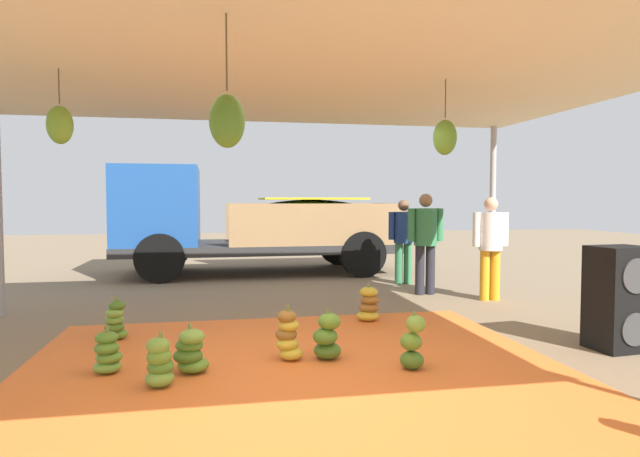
{
  "coord_description": "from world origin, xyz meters",
  "views": [
    {
      "loc": [
        -0.71,
        -4.95,
        1.65
      ],
      "look_at": [
        0.68,
        2.43,
        1.27
      ],
      "focal_mm": 29.85,
      "sensor_mm": 36.0,
      "label": 1
    }
  ],
  "objects_px": {
    "banana_bunch_5": "(159,363)",
    "banana_bunch_0": "(191,352)",
    "banana_bunch_6": "(108,354)",
    "banana_bunch_4": "(369,305)",
    "banana_bunch_8": "(288,336)",
    "cargo_truck_main": "(247,221)",
    "banana_bunch_2": "(327,338)",
    "worker_1": "(490,240)",
    "worker_2": "(425,236)",
    "worker_0": "(403,235)",
    "banana_bunch_3": "(413,344)",
    "banana_bunch_7": "(116,321)",
    "speaker_stack": "(619,298)"
  },
  "relations": [
    {
      "from": "banana_bunch_5",
      "to": "banana_bunch_0",
      "type": "bearing_deg",
      "value": 53.96
    },
    {
      "from": "banana_bunch_0",
      "to": "banana_bunch_6",
      "type": "xyz_separation_m",
      "value": [
        -0.78,
        0.14,
        -0.01
      ]
    },
    {
      "from": "banana_bunch_4",
      "to": "banana_bunch_5",
      "type": "xyz_separation_m",
      "value": [
        -2.54,
        -2.18,
        -0.01
      ]
    },
    {
      "from": "banana_bunch_8",
      "to": "banana_bunch_5",
      "type": "bearing_deg",
      "value": -153.71
    },
    {
      "from": "banana_bunch_8",
      "to": "cargo_truck_main",
      "type": "xyz_separation_m",
      "value": [
        -0.07,
        6.83,
        0.94
      ]
    },
    {
      "from": "banana_bunch_5",
      "to": "banana_bunch_8",
      "type": "relative_size",
      "value": 0.86
    },
    {
      "from": "banana_bunch_2",
      "to": "worker_1",
      "type": "xyz_separation_m",
      "value": [
        3.33,
        2.78,
        0.77
      ]
    },
    {
      "from": "worker_2",
      "to": "banana_bunch_2",
      "type": "bearing_deg",
      "value": -125.27
    },
    {
      "from": "cargo_truck_main",
      "to": "worker_0",
      "type": "relative_size",
      "value": 3.75
    },
    {
      "from": "banana_bunch_3",
      "to": "worker_2",
      "type": "distance_m",
      "value": 4.39
    },
    {
      "from": "banana_bunch_0",
      "to": "worker_1",
      "type": "bearing_deg",
      "value": 32.16
    },
    {
      "from": "cargo_truck_main",
      "to": "worker_0",
      "type": "xyz_separation_m",
      "value": [
        2.97,
        -2.19,
        -0.21
      ]
    },
    {
      "from": "banana_bunch_0",
      "to": "worker_0",
      "type": "height_order",
      "value": "worker_0"
    },
    {
      "from": "banana_bunch_0",
      "to": "banana_bunch_4",
      "type": "xyz_separation_m",
      "value": [
        2.29,
        1.84,
        0.02
      ]
    },
    {
      "from": "banana_bunch_5",
      "to": "banana_bunch_8",
      "type": "distance_m",
      "value": 1.37
    },
    {
      "from": "banana_bunch_2",
      "to": "banana_bunch_3",
      "type": "xyz_separation_m",
      "value": [
        0.76,
        -0.46,
        0.02
      ]
    },
    {
      "from": "banana_bunch_7",
      "to": "worker_0",
      "type": "distance_m",
      "value": 5.99
    },
    {
      "from": "banana_bunch_0",
      "to": "banana_bunch_3",
      "type": "bearing_deg",
      "value": -7.64
    },
    {
      "from": "banana_bunch_7",
      "to": "worker_1",
      "type": "bearing_deg",
      "value": 15.31
    },
    {
      "from": "banana_bunch_4",
      "to": "banana_bunch_6",
      "type": "height_order",
      "value": "banana_bunch_4"
    },
    {
      "from": "banana_bunch_0",
      "to": "worker_2",
      "type": "xyz_separation_m",
      "value": [
        3.85,
        3.68,
        0.83
      ]
    },
    {
      "from": "worker_1",
      "to": "worker_2",
      "type": "height_order",
      "value": "worker_2"
    },
    {
      "from": "banana_bunch_5",
      "to": "cargo_truck_main",
      "type": "bearing_deg",
      "value": 81.19
    },
    {
      "from": "banana_bunch_8",
      "to": "worker_0",
      "type": "height_order",
      "value": "worker_0"
    },
    {
      "from": "banana_bunch_0",
      "to": "banana_bunch_5",
      "type": "xyz_separation_m",
      "value": [
        -0.25,
        -0.34,
        0.01
      ]
    },
    {
      "from": "banana_bunch_0",
      "to": "banana_bunch_8",
      "type": "bearing_deg",
      "value": 14.97
    },
    {
      "from": "banana_bunch_0",
      "to": "banana_bunch_6",
      "type": "relative_size",
      "value": 1.04
    },
    {
      "from": "banana_bunch_3",
      "to": "worker_0",
      "type": "xyz_separation_m",
      "value": [
        1.74,
        5.18,
        0.73
      ]
    },
    {
      "from": "banana_bunch_7",
      "to": "worker_0",
      "type": "relative_size",
      "value": 0.31
    },
    {
      "from": "banana_bunch_0",
      "to": "speaker_stack",
      "type": "xyz_separation_m",
      "value": [
        4.65,
        -0.03,
        0.37
      ]
    },
    {
      "from": "banana_bunch_3",
      "to": "cargo_truck_main",
      "type": "xyz_separation_m",
      "value": [
        -1.23,
        7.37,
        0.93
      ]
    },
    {
      "from": "banana_bunch_0",
      "to": "worker_1",
      "type": "relative_size",
      "value": 0.28
    },
    {
      "from": "banana_bunch_4",
      "to": "banana_bunch_8",
      "type": "xyz_separation_m",
      "value": [
        -1.32,
        -1.58,
        0.02
      ]
    },
    {
      "from": "banana_bunch_2",
      "to": "cargo_truck_main",
      "type": "height_order",
      "value": "cargo_truck_main"
    },
    {
      "from": "banana_bunch_6",
      "to": "worker_1",
      "type": "xyz_separation_m",
      "value": [
        5.48,
        2.82,
        0.81
      ]
    },
    {
      "from": "cargo_truck_main",
      "to": "worker_1",
      "type": "relative_size",
      "value": 3.67
    },
    {
      "from": "banana_bunch_2",
      "to": "banana_bunch_7",
      "type": "xyz_separation_m",
      "value": [
        -2.31,
        1.24,
        -0.01
      ]
    },
    {
      "from": "banana_bunch_5",
      "to": "worker_1",
      "type": "height_order",
      "value": "worker_1"
    },
    {
      "from": "banana_bunch_7",
      "to": "banana_bunch_8",
      "type": "xyz_separation_m",
      "value": [
        1.91,
        -1.15,
        0.02
      ]
    },
    {
      "from": "cargo_truck_main",
      "to": "banana_bunch_3",
      "type": "bearing_deg",
      "value": -80.51
    },
    {
      "from": "banana_bunch_0",
      "to": "worker_0",
      "type": "xyz_separation_m",
      "value": [
        3.88,
        4.89,
        0.77
      ]
    },
    {
      "from": "worker_2",
      "to": "worker_0",
      "type": "bearing_deg",
      "value": 88.83
    },
    {
      "from": "banana_bunch_7",
      "to": "cargo_truck_main",
      "type": "distance_m",
      "value": 6.04
    },
    {
      "from": "cargo_truck_main",
      "to": "worker_0",
      "type": "height_order",
      "value": "cargo_truck_main"
    },
    {
      "from": "speaker_stack",
      "to": "worker_2",
      "type": "bearing_deg",
      "value": 102.11
    },
    {
      "from": "banana_bunch_4",
      "to": "worker_2",
      "type": "bearing_deg",
      "value": 49.78
    },
    {
      "from": "banana_bunch_4",
      "to": "worker_2",
      "type": "xyz_separation_m",
      "value": [
        1.56,
        1.84,
        0.82
      ]
    },
    {
      "from": "banana_bunch_4",
      "to": "banana_bunch_7",
      "type": "distance_m",
      "value": 3.26
    },
    {
      "from": "banana_bunch_3",
      "to": "worker_1",
      "type": "distance_m",
      "value": 4.2
    },
    {
      "from": "banana_bunch_3",
      "to": "banana_bunch_6",
      "type": "xyz_separation_m",
      "value": [
        -2.91,
        0.42,
        -0.06
      ]
    }
  ]
}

